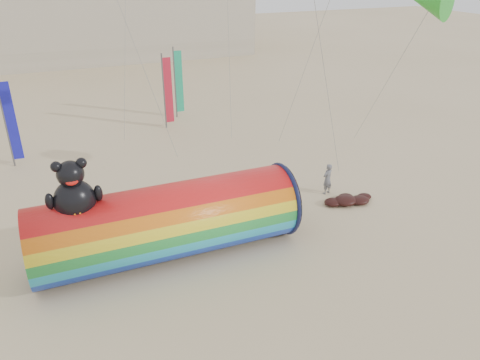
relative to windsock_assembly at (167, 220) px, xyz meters
name	(u,v)px	position (x,y,z in m)	size (l,w,h in m)	color
ground	(243,248)	(2.91, -0.78, -1.59)	(160.00, 160.00, 0.00)	#CCB58C
windsock_assembly	(167,220)	(0.00, 0.00, 0.00)	(10.42, 3.17, 4.80)	red
kite_handler	(327,179)	(8.83, 2.17, -0.78)	(0.59, 0.39, 1.63)	slate
fabric_bundle	(348,200)	(9.26, 0.85, -1.42)	(2.62, 1.35, 0.41)	#3C100B
festival_banners	(127,96)	(1.25, 14.94, 1.04)	(11.85, 5.32, 5.20)	#59595E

